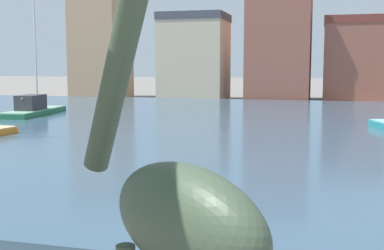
# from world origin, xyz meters

# --- Properties ---
(harbor_water) EXTENTS (90.29, 41.36, 0.33)m
(harbor_water) POSITION_xyz_m (0.00, 29.91, 0.16)
(harbor_water) COLOR #334C60
(harbor_water) RESTS_ON ground
(giraffe_statue) EXTENTS (2.36, 2.06, 4.81)m
(giraffe_statue) POSITION_xyz_m (4.35, 4.73, 2.46)
(giraffe_statue) COLOR #3D4C38
(giraffe_statue) RESTS_ON ground
(sailboat_green) EXTENTS (2.52, 7.55, 8.16)m
(sailboat_green) POSITION_xyz_m (-13.79, 31.72, 0.56)
(sailboat_green) COLOR #236B42
(sailboat_green) RESTS_ON ground
(townhouse_corner_house) EXTENTS (5.51, 6.12, 12.31)m
(townhouse_corner_house) POSITION_xyz_m (-19.09, 53.56, 6.17)
(townhouse_corner_house) COLOR tan
(townhouse_corner_house) RESTS_ON ground
(townhouse_end_terrace) EXTENTS (6.95, 6.10, 9.15)m
(townhouse_end_terrace) POSITION_xyz_m (-8.20, 53.51, 4.59)
(townhouse_end_terrace) COLOR #C6B293
(townhouse_end_terrace) RESTS_ON ground
(townhouse_tall_gabled) EXTENTS (6.53, 7.00, 12.29)m
(townhouse_tall_gabled) POSITION_xyz_m (0.73, 54.40, 6.16)
(townhouse_tall_gabled) COLOR #8E5142
(townhouse_tall_gabled) RESTS_ON ground
(townhouse_wide_warehouse) EXTENTS (6.27, 5.30, 8.58)m
(townhouse_wide_warehouse) POSITION_xyz_m (8.33, 55.21, 4.30)
(townhouse_wide_warehouse) COLOR #8E5142
(townhouse_wide_warehouse) RESTS_ON ground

